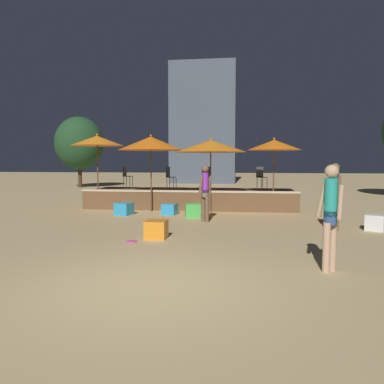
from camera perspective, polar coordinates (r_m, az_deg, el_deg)
ground_plane at (r=6.02m, az=-6.48°, el=-14.06°), size 120.00×120.00×0.00m
wooden_deck at (r=15.96m, az=-0.04°, el=-0.97°), size 8.58×2.82×0.82m
patio_umbrella_0 at (r=14.62m, az=-6.30°, el=7.37°), size 2.54×2.54×2.98m
patio_umbrella_1 at (r=14.32m, az=2.88°, el=6.99°), size 2.73×2.73×2.83m
patio_umbrella_2 at (r=15.80m, az=-14.27°, el=7.57°), size 2.13×2.13×3.06m
patio_umbrella_3 at (r=14.51m, az=12.41°, el=7.00°), size 2.03×2.03×2.83m
cube_seat_0 at (r=13.73m, az=-3.42°, el=-2.62°), size 0.57×0.57×0.39m
cube_seat_1 at (r=13.01m, az=0.13°, el=-2.83°), size 0.61×0.61×0.47m
cube_seat_2 at (r=11.74m, az=26.05°, el=-4.19°), size 0.63×0.63×0.45m
cube_seat_3 at (r=9.49m, az=-5.47°, el=-5.71°), size 0.53×0.53×0.46m
cube_seat_4 at (r=13.84m, az=-10.32°, el=-2.53°), size 0.66×0.66×0.44m
person_0 at (r=11.94m, az=2.02°, el=0.19°), size 0.43×0.46×1.81m
person_1 at (r=6.96m, az=20.36°, el=-2.87°), size 0.42×0.43×1.88m
person_2 at (r=11.02m, az=20.88°, el=-0.19°), size 0.30×0.47×1.89m
bistro_chair_0 at (r=16.01m, az=2.17°, el=2.59°), size 0.40×0.40×0.90m
bistro_chair_1 at (r=17.41m, az=-9.99°, el=2.69°), size 0.41×0.40×0.90m
bistro_chair_2 at (r=16.16m, az=-3.44°, el=2.61°), size 0.42×0.42×0.90m
bistro_chair_3 at (r=16.24m, az=10.45°, el=2.55°), size 0.47×0.48×0.90m
frisbee_disc at (r=9.16m, az=-9.16°, el=-7.47°), size 0.24×0.24×0.03m
background_tree_0 at (r=29.41m, az=-16.80°, el=7.11°), size 3.58×3.58×5.28m
distant_building at (r=34.74m, az=1.77°, el=10.29°), size 5.83×3.56×10.72m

